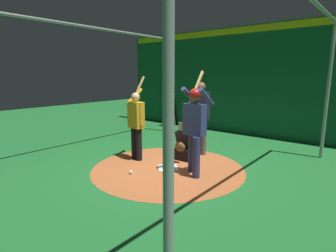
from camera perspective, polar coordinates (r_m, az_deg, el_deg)
name	(u,v)px	position (r m, az deg, el deg)	size (l,w,h in m)	color
ground_plane	(168,168)	(6.01, 0.00, -8.93)	(26.58, 26.58, 0.00)	#1E6B2D
dirt_circle	(168,168)	(6.01, 0.00, -8.90)	(3.33, 3.33, 0.01)	#B76033
home_plate	(168,168)	(6.00, 0.00, -8.82)	(0.42, 0.42, 0.01)	white
batter	(195,123)	(5.41, 5.69, 0.62)	(0.68, 0.49, 2.11)	navy
catcher	(185,145)	(6.49, 3.62, -4.05)	(0.58, 0.40, 0.94)	black
umpire	(200,114)	(6.87, 6.89, 2.54)	(0.23, 0.49, 1.85)	#4C4C51
visitor	(136,121)	(6.44, -6.75, 0.98)	(0.60, 0.51, 2.00)	black
back_wall	(252,81)	(9.48, 17.32, 9.09)	(0.22, 10.58, 3.61)	#145133
cage_frame	(168,63)	(5.66, 0.00, 13.26)	(6.08, 4.99, 3.24)	gray
bat_rack	(173,113)	(10.97, 1.09, 2.80)	(0.94, 0.21, 1.05)	olive
baseball_0	(131,172)	(5.71, -7.91, -9.66)	(0.07, 0.07, 0.07)	white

